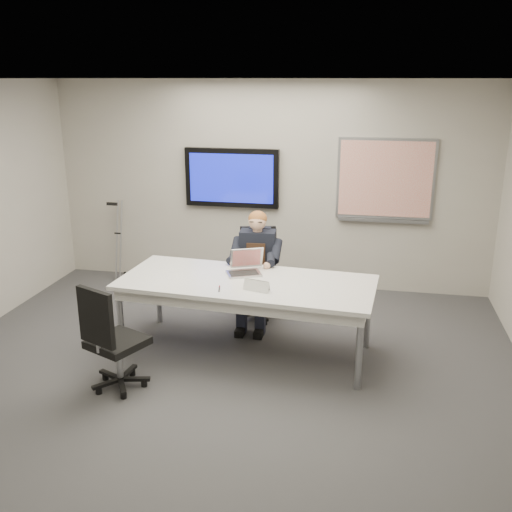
% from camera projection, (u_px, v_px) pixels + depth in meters
% --- Properties ---
extents(floor, '(6.00, 6.00, 0.02)m').
position_uv_depth(floor, '(212.00, 389.00, 5.38)').
color(floor, '#333335').
rests_on(floor, ground).
extents(ceiling, '(6.00, 6.00, 0.02)m').
position_uv_depth(ceiling, '(204.00, 79.00, 4.54)').
color(ceiling, silver).
rests_on(ceiling, wall_back).
extents(wall_back, '(6.00, 0.02, 2.80)m').
position_uv_depth(wall_back, '(268.00, 186.00, 7.76)').
color(wall_back, '#ABA69A').
rests_on(wall_back, ground).
extents(conference_table, '(2.70, 1.29, 0.81)m').
position_uv_depth(conference_table, '(246.00, 289.00, 5.91)').
color(conference_table, white).
rests_on(conference_table, ground).
extents(tv_display, '(1.30, 0.09, 0.80)m').
position_uv_depth(tv_display, '(232.00, 178.00, 7.78)').
color(tv_display, black).
rests_on(tv_display, wall_back).
extents(whiteboard, '(1.25, 0.08, 1.10)m').
position_uv_depth(whiteboard, '(385.00, 180.00, 7.41)').
color(whiteboard, '#989BA1').
rests_on(whiteboard, wall_back).
extents(office_chair_far, '(0.62, 0.62, 1.09)m').
position_uv_depth(office_chair_far, '(258.00, 290.00, 6.93)').
color(office_chair_far, black).
rests_on(office_chair_far, ground).
extents(office_chair_near, '(0.66, 0.66, 1.05)m').
position_uv_depth(office_chair_near, '(115.00, 357.00, 5.29)').
color(office_chair_near, black).
rests_on(office_chair_near, ground).
extents(seated_person, '(0.43, 0.74, 1.35)m').
position_uv_depth(seated_person, '(255.00, 281.00, 6.63)').
color(seated_person, '#1C1F2F').
rests_on(seated_person, office_chair_far).
extents(crutch, '(0.22, 0.60, 1.23)m').
position_uv_depth(crutch, '(119.00, 239.00, 8.21)').
color(crutch, '#A0A2A8').
rests_on(crutch, ground).
extents(laptop, '(0.42, 0.46, 0.25)m').
position_uv_depth(laptop, '(245.00, 267.00, 6.11)').
color(laptop, '#ABAAAD').
rests_on(laptop, conference_table).
extents(name_tent, '(0.28, 0.14, 0.11)m').
position_uv_depth(name_tent, '(257.00, 285.00, 5.60)').
color(name_tent, silver).
rests_on(name_tent, conference_table).
extents(pen, '(0.04, 0.15, 0.01)m').
position_uv_depth(pen, '(219.00, 289.00, 5.64)').
color(pen, black).
rests_on(pen, conference_table).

